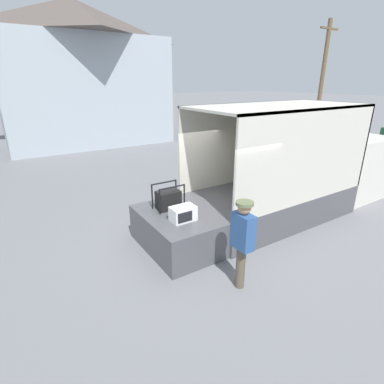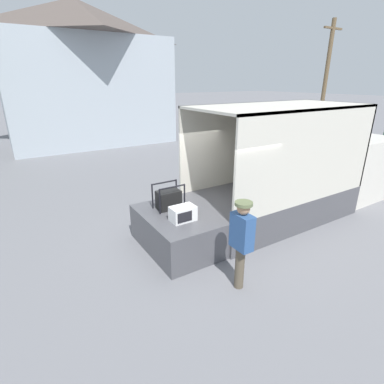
# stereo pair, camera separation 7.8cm
# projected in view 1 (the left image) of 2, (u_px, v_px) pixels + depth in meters

# --- Properties ---
(ground_plane) EXTENTS (160.00, 160.00, 0.00)m
(ground_plane) POSITION_uv_depth(u_px,v_px,m) (202.00, 238.00, 7.62)
(ground_plane) COLOR slate
(box_truck) EXTENTS (7.10, 2.30, 3.18)m
(box_truck) POSITION_uv_depth(u_px,v_px,m) (309.00, 178.00, 9.34)
(box_truck) COLOR silver
(box_truck) RESTS_ON ground
(tailgate_deck) EXTENTS (1.48, 2.18, 0.86)m
(tailgate_deck) POSITION_uv_depth(u_px,v_px,m) (177.00, 231.00, 7.09)
(tailgate_deck) COLOR #4C4C51
(tailgate_deck) RESTS_ON ground
(microwave) EXTENTS (0.55, 0.36, 0.33)m
(microwave) POSITION_uv_depth(u_px,v_px,m) (183.00, 214.00, 6.57)
(microwave) COLOR white
(microwave) RESTS_ON tailgate_deck
(portable_generator) EXTENTS (0.69, 0.44, 0.62)m
(portable_generator) POSITION_uv_depth(u_px,v_px,m) (169.00, 199.00, 7.18)
(portable_generator) COLOR black
(portable_generator) RESTS_ON tailgate_deck
(worker_person) EXTENTS (0.32, 0.44, 1.78)m
(worker_person) POSITION_uv_depth(u_px,v_px,m) (243.00, 236.00, 5.46)
(worker_person) COLOR brown
(worker_person) RESTS_ON ground
(house_backdrop) EXTENTS (9.75, 7.80, 8.30)m
(house_backdrop) POSITION_uv_depth(u_px,v_px,m) (79.00, 72.00, 18.73)
(house_backdrop) COLOR #A8B2BC
(house_backdrop) RESTS_ON ground
(utility_pole) EXTENTS (1.80, 0.28, 7.59)m
(utility_pole) POSITION_uv_depth(u_px,v_px,m) (322.00, 77.00, 20.92)
(utility_pole) COLOR brown
(utility_pole) RESTS_ON ground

